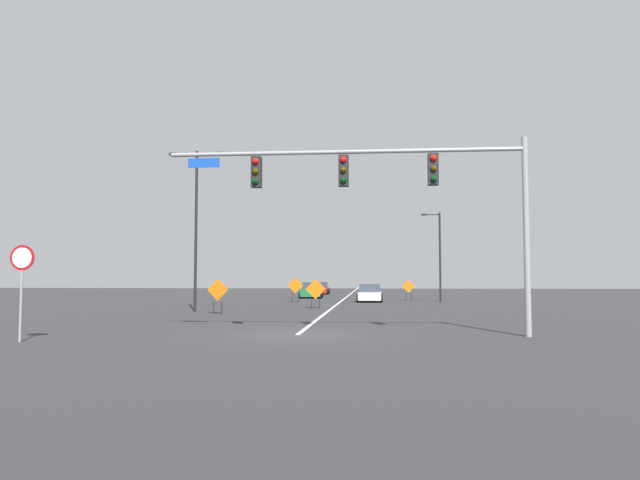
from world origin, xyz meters
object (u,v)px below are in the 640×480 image
street_lamp_near_left (196,218)px  construction_sign_median_far (408,287)px  construction_sign_right_lane (218,292)px  construction_sign_median_near (315,290)px  car_green_near (312,291)px  construction_sign_right_shoulder (295,287)px  traffic_signal_assembly (391,184)px  car_red_approaching (320,288)px  street_lamp_mid_left (439,252)px  stop_sign (22,274)px  car_white_distant (370,293)px

street_lamp_near_left → construction_sign_median_far: bearing=52.1°
construction_sign_right_lane → construction_sign_median_near: 7.59m
car_green_near → construction_sign_right_shoulder: bearing=-91.7°
traffic_signal_assembly → construction_sign_right_shoulder: 27.12m
street_lamp_near_left → construction_sign_right_shoulder: bearing=73.4°
construction_sign_right_shoulder → car_red_approaching: construction_sign_right_shoulder is taller
street_lamp_mid_left → construction_sign_median_far: (-2.26, 1.93, -2.80)m
street_lamp_near_left → car_red_approaching: street_lamp_near_left is taller
stop_sign → car_white_distant: size_ratio=0.69×
street_lamp_near_left → car_green_near: (4.24, 22.78, -4.61)m
construction_sign_right_shoulder → car_red_approaching: (0.03, 22.13, -0.54)m
construction_sign_right_lane → construction_sign_right_shoulder: construction_sign_right_shoulder is taller
traffic_signal_assembly → car_white_distant: size_ratio=2.90×
street_lamp_near_left → car_green_near: size_ratio=2.08×
street_lamp_mid_left → construction_sign_right_lane: bearing=-128.5°
traffic_signal_assembly → street_lamp_mid_left: size_ratio=1.71×
construction_sign_median_far → street_lamp_mid_left: bearing=-40.6°
traffic_signal_assembly → car_green_near: bearing=100.0°
construction_sign_right_lane → car_green_near: size_ratio=0.42×
stop_sign → car_green_near: stop_sign is taller
construction_sign_right_lane → car_white_distant: 18.22m
street_lamp_mid_left → car_white_distant: 6.30m
stop_sign → street_lamp_near_left: (0.50, 15.74, 3.27)m
street_lamp_near_left → construction_sign_median_near: (6.40, 4.01, -4.17)m
construction_sign_right_lane → car_red_approaching: 37.47m
construction_sign_right_shoulder → construction_sign_median_far: construction_sign_right_shoulder is taller
car_green_near → construction_sign_median_near: bearing=-83.4°
stop_sign → construction_sign_right_shoulder: size_ratio=1.51×
car_white_distant → car_green_near: (-5.49, 8.43, 0.02)m
street_lamp_mid_left → street_lamp_near_left: 21.09m
car_red_approaching → car_green_near: bearing=-88.8°
construction_sign_right_lane → construction_sign_median_near: bearing=53.1°
traffic_signal_assembly → construction_sign_median_far: size_ratio=6.91×
street_lamp_mid_left → construction_sign_right_shoulder: bearing=-172.8°
stop_sign → construction_sign_median_near: 20.94m
street_lamp_mid_left → construction_sign_median_near: (-8.73, -10.62, -2.77)m
street_lamp_near_left → construction_sign_median_far: size_ratio=5.23×
construction_sign_right_lane → car_white_distant: size_ratio=0.44×
street_lamp_near_left → car_white_distant: size_ratio=2.19×
street_lamp_mid_left → car_green_near: 13.97m
traffic_signal_assembly → stop_sign: size_ratio=4.17×
stop_sign → car_red_approaching: stop_sign is taller
construction_sign_right_lane → construction_sign_right_shoulder: size_ratio=0.97×
construction_sign_median_far → car_red_approaching: 20.79m
traffic_signal_assembly → construction_sign_right_shoulder: (-6.59, 26.03, -3.84)m
traffic_signal_assembly → car_white_distant: bearing=91.7°
stop_sign → car_green_near: bearing=83.0°
car_red_approaching → construction_sign_median_near: bearing=-85.6°
stop_sign → construction_sign_right_shoulder: 29.31m
construction_sign_median_far → construction_sign_median_near: bearing=-117.3°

